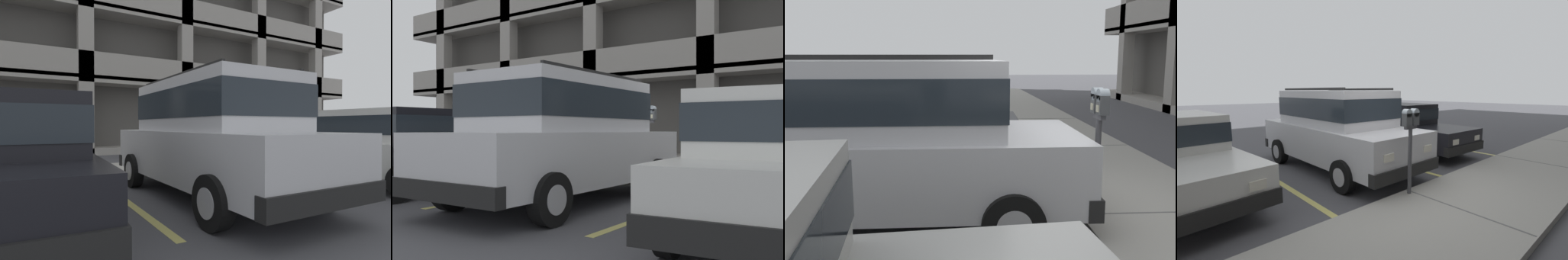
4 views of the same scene
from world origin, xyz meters
TOP-DOWN VIEW (x-y plane):
  - ground_plane at (0.00, 0.00)m, footprint 80.00×80.00m
  - sidewalk at (0.00, 1.30)m, footprint 40.00×2.20m
  - parking_stall_lines at (1.48, -1.40)m, footprint 11.92×4.80m
  - silver_suv at (-0.10, -2.21)m, footprint 2.04×4.79m
  - red_sedan at (-3.03, -2.48)m, footprint 1.99×4.56m
  - dark_hatchback at (3.21, -2.67)m, footprint 2.15×4.62m
  - parking_meter_near at (0.09, 0.35)m, footprint 0.35×0.12m

SIDE VIEW (x-z plane):
  - ground_plane at x=0.00m, z-range -0.10..0.00m
  - parking_stall_lines at x=1.48m, z-range 0.00..0.01m
  - sidewalk at x=0.00m, z-range 0.00..0.12m
  - red_sedan at x=-3.03m, z-range 0.05..1.59m
  - dark_hatchback at x=3.21m, z-range 0.05..1.59m
  - silver_suv at x=-0.10m, z-range 0.07..2.11m
  - parking_meter_near at x=0.09m, z-range 0.49..2.04m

